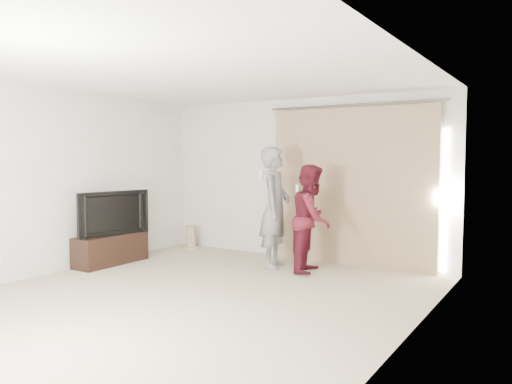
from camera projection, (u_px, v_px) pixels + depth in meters
floor at (193, 297)px, 5.89m from camera, size 5.50×5.50×0.00m
wall_back at (300, 179)px, 8.12m from camera, size 5.00×0.04×2.60m
wall_left at (57, 182)px, 7.13m from camera, size 0.04×5.50×2.60m
ceiling at (191, 74)px, 5.71m from camera, size 5.00×5.50×0.01m
curtain at (352, 187)px, 7.58m from camera, size 2.80×0.11×2.46m
tv_console at (111, 249)px, 7.72m from camera, size 0.41×1.20×0.46m
tv at (110, 213)px, 7.68m from camera, size 0.39×1.18×0.68m
scratching_post at (191, 240)px, 8.98m from camera, size 0.31×0.31×0.42m
person_man at (275, 207)px, 7.45m from camera, size 0.59×0.75×1.81m
person_woman at (312, 218)px, 7.16m from camera, size 0.72×0.85×1.55m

